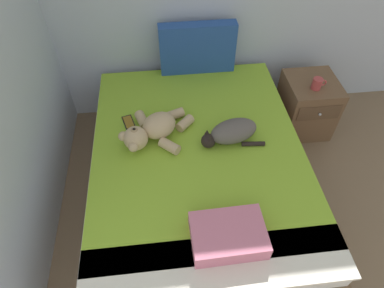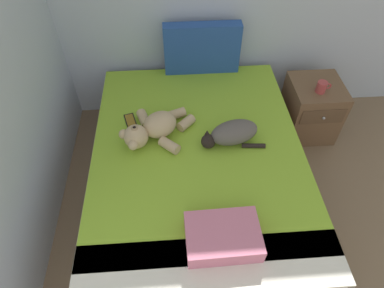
% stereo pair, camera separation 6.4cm
% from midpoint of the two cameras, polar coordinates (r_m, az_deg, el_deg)
% --- Properties ---
extents(bed, '(1.50, 1.95, 0.52)m').
position_cam_midpoint_polar(bed, '(2.49, 0.24, -4.73)').
color(bed, brown).
rests_on(bed, ground_plane).
extents(patterned_cushion, '(0.63, 0.11, 0.43)m').
position_cam_midpoint_polar(patterned_cushion, '(2.84, 0.28, 16.12)').
color(patterned_cushion, '#264C99').
rests_on(patterned_cushion, bed).
extents(cat, '(0.44, 0.27, 0.15)m').
position_cam_midpoint_polar(cat, '(2.30, 5.96, 2.02)').
color(cat, '#59514C').
rests_on(cat, bed).
extents(teddy_bear, '(0.54, 0.44, 0.18)m').
position_cam_midpoint_polar(teddy_bear, '(2.32, -7.56, 2.45)').
color(teddy_bear, tan).
rests_on(teddy_bear, bed).
extents(cell_phone, '(0.11, 0.16, 0.01)m').
position_cam_midpoint_polar(cell_phone, '(2.50, -11.56, 3.66)').
color(cell_phone, black).
rests_on(cell_phone, bed).
extents(throw_pillow, '(0.41, 0.29, 0.11)m').
position_cam_midpoint_polar(throw_pillow, '(1.86, 5.22, -15.36)').
color(throw_pillow, '#D1728C').
rests_on(throw_pillow, bed).
extents(nightstand, '(0.43, 0.48, 0.52)m').
position_cam_midpoint_polar(nightstand, '(3.15, 18.54, 6.29)').
color(nightstand, brown).
rests_on(nightstand, ground_plane).
extents(mug, '(0.12, 0.08, 0.09)m').
position_cam_midpoint_polar(mug, '(2.91, 20.15, 9.71)').
color(mug, '#B23F3F').
rests_on(mug, nightstand).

